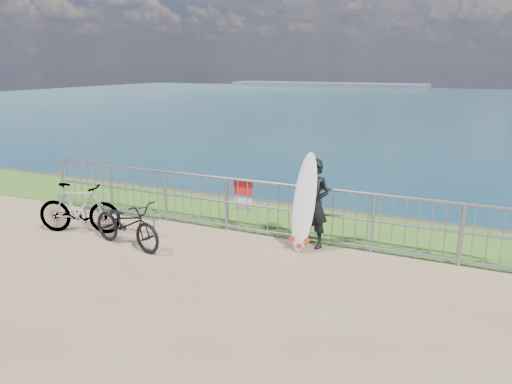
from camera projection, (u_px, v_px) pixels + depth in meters
The scene contains 8 objects.
grass_strip at pixel (270, 218), 11.12m from camera, with size 120.00×120.00×0.00m, color #33651B.
seascape at pixel (326, 87), 157.01m from camera, with size 260.00×260.00×5.00m.
railing at pixel (249, 206), 10.00m from camera, with size 10.06×0.10×1.13m.
surfer at pixel (314, 204), 9.23m from camera, with size 0.61×0.40×1.67m, color black.
surfboard at pixel (304, 206), 9.04m from camera, with size 0.58×0.54×1.83m.
bicycle_near at pixel (127, 224), 9.30m from camera, with size 0.60×1.73×0.91m, color black.
bicycle_far at pixel (79, 208), 10.06m from camera, with size 0.49×1.72×1.04m, color black.
bike_rack at pixel (118, 215), 10.19m from camera, with size 1.97×0.05×0.41m.
Camera 1 is at (4.22, -7.04, 3.36)m, focal length 35.00 mm.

